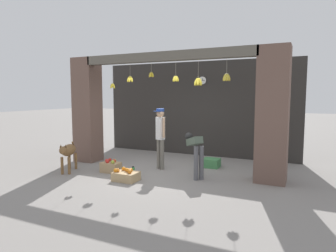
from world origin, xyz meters
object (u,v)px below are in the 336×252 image
fruit_crate_oranges (126,176)px  dog (68,151)px  water_bottle (133,171)px  wall_clock (202,80)px  fruit_crate_apples (111,167)px  produce_box_green (211,163)px  shopkeeper (160,134)px  worker_stooping (195,149)px

fruit_crate_oranges → dog: bearing=179.1°
fruit_crate_oranges → water_bottle: size_ratio=2.43×
dog → wall_clock: wall_clock is taller
fruit_crate_apples → dog: bearing=-155.8°
water_bottle → wall_clock: size_ratio=0.87×
wall_clock → produce_box_green: bearing=-61.4°
shopkeeper → water_bottle: (-0.32, -0.89, -0.87)m
fruit_crate_oranges → water_bottle: bearing=101.3°
shopkeeper → fruit_crate_apples: size_ratio=3.41×
dog → produce_box_green: bearing=97.9°
shopkeeper → fruit_crate_apples: (-1.03, -0.87, -0.83)m
produce_box_green → wall_clock: wall_clock is taller
fruit_crate_apples → shopkeeper: bearing=40.4°
worker_stooping → fruit_crate_apples: worker_stooping is taller
fruit_crate_apples → wall_clock: 4.17m
dog → water_bottle: dog is taller
dog → fruit_crate_apples: (1.02, 0.46, -0.40)m
dog → wall_clock: 4.76m
water_bottle → fruit_crate_oranges: bearing=-78.7°
shopkeeper → water_bottle: size_ratio=7.12×
shopkeeper → worker_stooping: shopkeeper is taller
worker_stooping → produce_box_green: (0.05, 1.19, -0.59)m
fruit_crate_apples → wall_clock: size_ratio=1.83×
fruit_crate_oranges → wall_clock: bearing=79.8°
produce_box_green → water_bottle: produce_box_green is taller
shopkeeper → fruit_crate_apples: 1.58m
shopkeeper → produce_box_green: (1.21, 0.80, -0.86)m
worker_stooping → wall_clock: 3.26m
worker_stooping → fruit_crate_oranges: size_ratio=1.88×
dog → shopkeeper: bearing=97.7°
dog → worker_stooping: size_ratio=0.95×
shopkeeper → dog: bearing=54.8°
fruit_crate_apples → wall_clock: wall_clock is taller
water_bottle → produce_box_green: bearing=48.0°
dog → worker_stooping: worker_stooping is taller
fruit_crate_apples → water_bottle: 0.70m
fruit_crate_oranges → shopkeeper: bearing=80.4°
water_bottle → wall_clock: wall_clock is taller
wall_clock → worker_stooping: bearing=-74.4°
dog → worker_stooping: (3.20, 0.95, 0.16)m
shopkeeper → produce_box_green: size_ratio=3.71×
worker_stooping → fruit_crate_oranges: 1.79m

